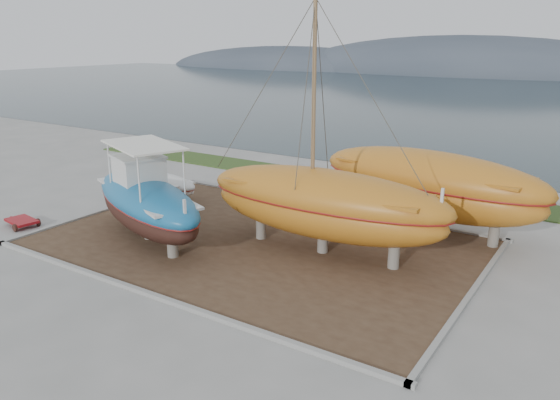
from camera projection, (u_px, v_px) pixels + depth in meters
The scene contains 10 objects.
ground at pixel (195, 276), 20.41m from camera, with size 140.00×140.00×0.00m, color gray.
dirt_patch at pixel (257, 243), 23.61m from camera, with size 18.00×12.00×0.06m, color #422D1E.
curb_frame at pixel (257, 242), 23.60m from camera, with size 18.60×12.60×0.15m, color gray, non-canonical shape.
grass_strip at pixel (367, 185), 32.84m from camera, with size 44.00×3.00×0.08m, color #284219.
sea at pixel (529, 100), 76.59m from camera, with size 260.00×100.00×0.04m, color #15262B, non-canonical shape.
blue_caique at pixel (146, 192), 23.47m from camera, with size 8.80×2.75×4.23m, color #186398, non-canonical shape.
white_dinghy at pixel (165, 187), 29.58m from camera, with size 4.57×1.71×1.37m, color silver, non-canonical shape.
orange_sailboat at pixel (325, 133), 21.12m from camera, with size 10.61×3.13×9.93m, color #AF691B, non-canonical shape.
orange_bare_hull at pixel (428, 192), 24.67m from camera, with size 10.89×3.27×3.57m, color #AF691B, non-canonical shape.
red_trailer at pixel (22, 223), 25.71m from camera, with size 2.38×1.19×0.34m, color maroon, non-canonical shape.
Camera 1 is at (12.89, -13.95, 8.60)m, focal length 35.00 mm.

